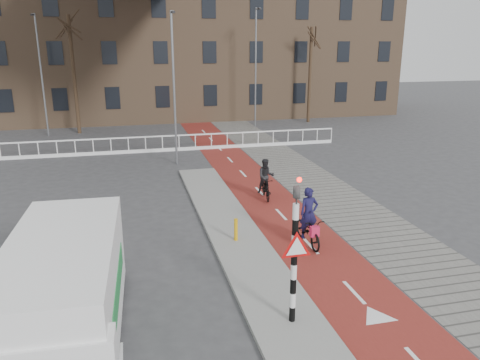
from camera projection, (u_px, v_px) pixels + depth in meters
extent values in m
plane|color=#38383A|center=(288.00, 281.00, 12.92)|extent=(120.00, 120.00, 0.00)
cube|color=maroon|center=(248.00, 179.00, 22.58)|extent=(2.50, 60.00, 0.01)
cube|color=slate|center=(302.00, 175.00, 23.22)|extent=(3.00, 60.00, 0.01)
cube|color=gray|center=(231.00, 228.00, 16.47)|extent=(1.80, 16.00, 0.12)
cylinder|color=black|center=(294.00, 264.00, 10.48)|extent=(0.14, 0.14, 2.88)
imported|color=black|center=(297.00, 186.00, 9.96)|extent=(0.13, 0.16, 0.80)
cylinder|color=#FF0C05|center=(299.00, 180.00, 9.78)|extent=(0.11, 0.02, 0.11)
cylinder|color=#D2980B|center=(236.00, 230.00, 15.21)|extent=(0.12, 0.12, 0.74)
imported|color=black|center=(308.00, 230.00, 15.15)|extent=(0.69, 1.85, 0.96)
imported|color=#16133B|center=(309.00, 213.00, 14.98)|extent=(0.62, 0.42, 1.68)
cube|color=#CB1C48|center=(315.00, 231.00, 14.58)|extent=(0.28, 0.18, 0.33)
imported|color=black|center=(266.00, 188.00, 19.61)|extent=(0.62, 1.61, 0.94)
imported|color=black|center=(266.00, 176.00, 19.47)|extent=(0.78, 0.64, 1.48)
cube|color=white|center=(65.00, 288.00, 10.06)|extent=(2.44, 5.60, 2.20)
cube|color=#1C8039|center=(10.00, 298.00, 9.83)|extent=(0.17, 3.52, 0.55)
cube|color=#1C8039|center=(118.00, 286.00, 10.34)|extent=(0.17, 3.52, 0.55)
cube|color=black|center=(46.00, 337.00, 7.71)|extent=(1.98, 0.14, 0.90)
cylinder|color=black|center=(41.00, 286.00, 11.89)|extent=(0.31, 0.78, 0.77)
cylinder|color=black|center=(117.00, 279.00, 12.25)|extent=(0.31, 0.78, 0.77)
cube|color=silver|center=(110.00, 138.00, 27.35)|extent=(28.00, 0.08, 0.08)
cube|color=silver|center=(112.00, 153.00, 27.59)|extent=(28.00, 0.10, 0.20)
cube|color=#7F6047|center=(133.00, 47.00, 40.35)|extent=(46.00, 10.00, 12.00)
cylinder|color=black|center=(74.00, 76.00, 32.90)|extent=(0.26, 0.26, 8.18)
cylinder|color=black|center=(310.00, 76.00, 37.87)|extent=(0.25, 0.25, 7.54)
cylinder|color=slate|center=(174.00, 91.00, 24.29)|extent=(0.12, 0.12, 7.89)
cylinder|color=slate|center=(42.00, 77.00, 31.95)|extent=(0.12, 0.12, 8.20)
cylinder|color=slate|center=(256.00, 69.00, 35.56)|extent=(0.12, 0.12, 8.81)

